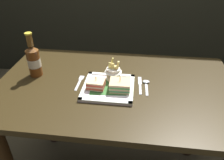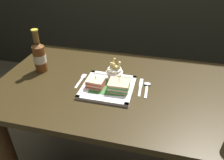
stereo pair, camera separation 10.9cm
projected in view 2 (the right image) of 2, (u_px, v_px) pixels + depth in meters
name	position (u px, v px, depth m)	size (l,w,h in m)	color
dining_table	(116.00, 113.00, 1.23)	(1.23, 0.74, 0.77)	black
square_plate	(108.00, 87.00, 1.10)	(0.25, 0.25, 0.02)	white
sandwich_half_left	(96.00, 83.00, 1.08)	(0.09, 0.07, 0.07)	#D8B38A
sandwich_half_right	(119.00, 86.00, 1.06)	(0.10, 0.09, 0.07)	tan
fries_cup	(115.00, 72.00, 1.13)	(0.09, 0.09, 0.11)	white
beer_bottle	(39.00, 56.00, 1.20)	(0.07, 0.07, 0.24)	brown
fork	(81.00, 80.00, 1.17)	(0.02, 0.14, 0.00)	silver
knife	(141.00, 86.00, 1.11)	(0.02, 0.16, 0.00)	silver
spoon	(147.00, 86.00, 1.11)	(0.04, 0.13, 0.01)	silver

